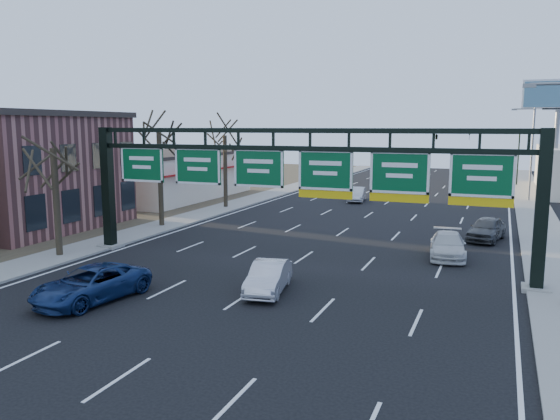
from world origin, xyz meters
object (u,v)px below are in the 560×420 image
at_px(sign_gantry, 294,178).
at_px(car_silver_sedan, 268,277).
at_px(car_white_wagon, 448,245).
at_px(car_blue_suv, 91,284).

bearing_deg(sign_gantry, car_silver_sedan, -83.36).
distance_m(sign_gantry, car_silver_sedan, 6.11).
bearing_deg(sign_gantry, car_white_wagon, 35.20).
height_order(car_blue_suv, car_silver_sedan, car_blue_suv).
relative_size(car_blue_suv, car_silver_sedan, 1.27).
distance_m(car_silver_sedan, car_white_wagon, 11.85).
bearing_deg(car_white_wagon, sign_gantry, -151.10).
bearing_deg(car_silver_sedan, car_white_wagon, 44.84).
bearing_deg(sign_gantry, car_blue_suv, -124.43).
xyz_separation_m(car_blue_suv, car_silver_sedan, (6.40, 3.93, -0.05)).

